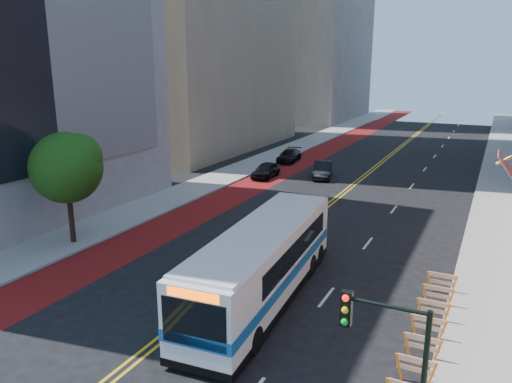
{
  "coord_description": "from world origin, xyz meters",
  "views": [
    {
      "loc": [
        11.28,
        -14.79,
        10.82
      ],
      "look_at": [
        0.11,
        8.0,
        4.16
      ],
      "focal_mm": 35.0,
      "sensor_mm": 36.0,
      "label": 1
    }
  ],
  "objects_px": {
    "car_a": "(266,170)",
    "car_c": "(289,156)",
    "street_tree": "(67,165)",
    "traffic_signal": "(388,356)",
    "transit_bus": "(264,262)",
    "car_b": "(323,170)"
  },
  "relations": [
    {
      "from": "car_b",
      "to": "car_a",
      "type": "bearing_deg",
      "value": -168.57
    },
    {
      "from": "traffic_signal",
      "to": "car_c",
      "type": "distance_m",
      "value": 43.4
    },
    {
      "from": "traffic_signal",
      "to": "car_a",
      "type": "xyz_separation_m",
      "value": [
        -17.75,
        30.89,
        -3.0
      ]
    },
    {
      "from": "street_tree",
      "to": "car_a",
      "type": "relative_size",
      "value": 1.59
    },
    {
      "from": "transit_bus",
      "to": "car_c",
      "type": "xyz_separation_m",
      "value": [
        -11.49,
        30.98,
        -1.19
      ]
    },
    {
      "from": "traffic_signal",
      "to": "car_b",
      "type": "height_order",
      "value": "traffic_signal"
    },
    {
      "from": "traffic_signal",
      "to": "car_c",
      "type": "height_order",
      "value": "traffic_signal"
    },
    {
      "from": "car_c",
      "to": "street_tree",
      "type": "bearing_deg",
      "value": -99.53
    },
    {
      "from": "transit_bus",
      "to": "car_a",
      "type": "bearing_deg",
      "value": 110.58
    },
    {
      "from": "transit_bus",
      "to": "car_a",
      "type": "xyz_separation_m",
      "value": [
        -10.54,
        22.83,
        -1.15
      ]
    },
    {
      "from": "car_a",
      "to": "car_c",
      "type": "xyz_separation_m",
      "value": [
        -0.96,
        8.15,
        -0.05
      ]
    },
    {
      "from": "street_tree",
      "to": "traffic_signal",
      "type": "xyz_separation_m",
      "value": [
        20.66,
        -9.55,
        -1.19
      ]
    },
    {
      "from": "transit_bus",
      "to": "car_a",
      "type": "distance_m",
      "value": 25.17
    },
    {
      "from": "car_a",
      "to": "traffic_signal",
      "type": "bearing_deg",
      "value": -62.24
    },
    {
      "from": "traffic_signal",
      "to": "car_b",
      "type": "relative_size",
      "value": 1.1
    },
    {
      "from": "traffic_signal",
      "to": "car_a",
      "type": "distance_m",
      "value": 35.76
    },
    {
      "from": "street_tree",
      "to": "transit_bus",
      "type": "bearing_deg",
      "value": -6.33
    },
    {
      "from": "car_a",
      "to": "car_c",
      "type": "bearing_deg",
      "value": 94.59
    },
    {
      "from": "street_tree",
      "to": "traffic_signal",
      "type": "height_order",
      "value": "street_tree"
    },
    {
      "from": "traffic_signal",
      "to": "transit_bus",
      "type": "distance_m",
      "value": 10.98
    },
    {
      "from": "car_a",
      "to": "car_c",
      "type": "distance_m",
      "value": 8.2
    },
    {
      "from": "transit_bus",
      "to": "car_b",
      "type": "relative_size",
      "value": 2.85
    }
  ]
}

